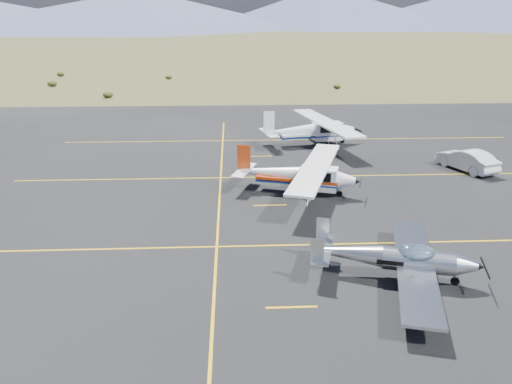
# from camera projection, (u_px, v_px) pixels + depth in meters

# --- Properties ---
(ground) EXTENTS (1600.00, 1600.00, 0.00)m
(ground) POSITION_uv_depth(u_px,v_px,m) (348.00, 263.00, 22.57)
(ground) COLOR #383D1C
(ground) RESTS_ON ground
(apron) EXTENTS (72.00, 72.00, 0.02)m
(apron) POSITION_uv_depth(u_px,v_px,m) (322.00, 207.00, 29.16)
(apron) COLOR black
(apron) RESTS_ON ground
(aircraft_low_wing) EXTENTS (6.88, 9.37, 2.04)m
(aircraft_low_wing) POSITION_uv_depth(u_px,v_px,m) (398.00, 259.00, 20.86)
(aircraft_low_wing) COLOR silver
(aircraft_low_wing) RESTS_ON apron
(aircraft_cessna) EXTENTS (7.80, 11.23, 2.88)m
(aircraft_cessna) POSITION_uv_depth(u_px,v_px,m) (297.00, 174.00, 31.13)
(aircraft_cessna) COLOR white
(aircraft_cessna) RESTS_ON apron
(aircraft_plain) EXTENTS (7.80, 12.40, 3.13)m
(aircraft_plain) POSITION_uv_depth(u_px,v_px,m) (311.00, 130.00, 42.78)
(aircraft_plain) COLOR white
(aircraft_plain) RESTS_ON apron
(sedan) EXTENTS (3.26, 4.98, 1.55)m
(sedan) POSITION_uv_depth(u_px,v_px,m) (467.00, 160.00, 35.98)
(sedan) COLOR white
(sedan) RESTS_ON apron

